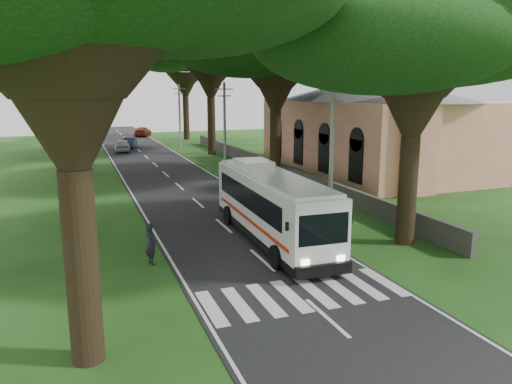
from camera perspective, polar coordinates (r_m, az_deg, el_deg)
name	(u,v)px	position (r m, az deg, el deg)	size (l,w,h in m)	color
ground	(280,276)	(20.52, 2.73, -9.60)	(140.00, 140.00, 0.00)	#1E4413
road	(168,176)	(43.87, -10.05, 1.80)	(8.00, 120.00, 0.04)	black
crosswalk	(301,295)	(18.83, 5.14, -11.66)	(8.00, 3.00, 0.01)	silver
property_wall	(269,166)	(45.25, 1.44, 3.03)	(0.35, 50.00, 1.20)	#383533
church	(370,117)	(46.69, 12.89, 8.33)	(14.00, 24.00, 11.60)	#DD856C
pole_near	(332,151)	(27.12, 8.64, 4.67)	(1.60, 0.24, 8.00)	gray
pole_mid	(225,125)	(45.59, -3.60, 7.61)	(1.60, 0.24, 8.00)	gray
pole_far	(180,115)	(64.97, -8.72, 8.73)	(1.60, 0.24, 8.00)	gray
tree_l_midb	(65,30)	(47.83, -21.03, 16.92)	(14.85, 14.85, 15.66)	black
tree_l_far	(57,51)	(65.73, -21.76, 14.77)	(15.32, 15.32, 15.18)	black
tree_r_near	(418,18)	(24.85, 18.07, 18.34)	(15.55, 15.55, 13.92)	black
tree_r_mida	(276,34)	(40.85, 2.32, 17.58)	(15.91, 15.91, 15.07)	black
tree_r_midb	(210,36)	(57.84, -5.30, 17.36)	(15.54, 15.54, 16.56)	black
tree_r_far	(184,50)	(75.49, -8.20, 15.76)	(15.16, 15.16, 16.21)	black
coach_bus	(271,205)	(24.62, 1.77, -1.49)	(2.95, 11.57, 3.39)	white
distant_car_a	(122,145)	(61.88, -15.05, 5.16)	(1.78, 4.42, 1.51)	#B4B4B9
distant_car_b	(130,143)	(65.31, -14.25, 5.46)	(1.42, 4.07, 1.34)	navy
distant_car_c	(143,131)	(81.71, -12.82, 6.76)	(2.02, 4.96, 1.44)	maroon
pedestrian	(151,244)	(22.03, -11.93, -5.80)	(0.67, 0.44, 1.84)	black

